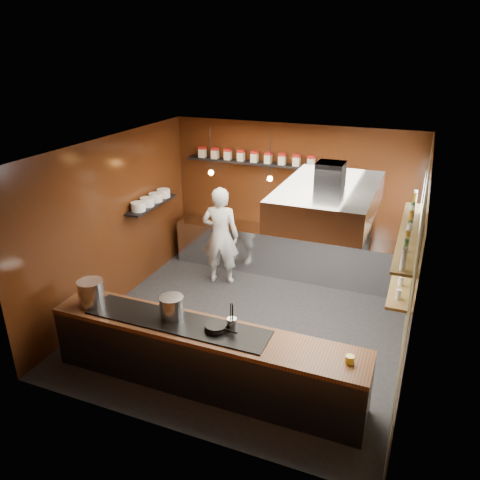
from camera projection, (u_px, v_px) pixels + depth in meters
The scene contains 26 objects.
floor at pixel (246, 325), 7.90m from camera, with size 5.00×5.00×0.00m, color black.
back_wall at pixel (291, 199), 9.46m from camera, with size 5.00×5.00×0.00m, color #381A0A.
left_wall at pixel (114, 223), 8.18m from camera, with size 5.00×5.00×0.00m, color #381A0A.
right_wall at pixel (415, 271), 6.46m from camera, with size 5.00×5.00×0.00m, color brown.
ceiling at pixel (247, 149), 6.74m from camera, with size 5.00×5.00×0.00m, color silver.
window_pane at pixel (421, 206), 7.78m from camera, with size 1.00×1.00×0.00m, color white.
prep_counter at pixel (284, 252), 9.58m from camera, with size 4.60×0.65×0.90m, color silver.
pass_counter at pixel (204, 357), 6.35m from camera, with size 4.40×0.72×0.94m.
tin_shelf at pixel (247, 162), 9.38m from camera, with size 2.60×0.26×0.04m, color black.
plate_shelf at pixel (152, 205), 8.96m from camera, with size 0.30×1.40×0.04m, color black.
bottle_shelf_upper at pixel (409, 233), 6.61m from camera, with size 0.26×2.80×0.04m, color brown.
bottle_shelf_lower at pixel (404, 263), 6.79m from camera, with size 0.26×2.80×0.04m, color brown.
extractor_hood at pixel (328, 199), 6.14m from camera, with size 1.20×2.00×0.72m.
pendant_left at pixel (211, 170), 9.00m from camera, with size 0.10×0.10×0.95m.
pendant_right at pixel (270, 176), 8.59m from camera, with size 0.10×0.10×0.95m.
storage_tins at pixel (254, 156), 9.27m from camera, with size 2.43×0.13×0.22m.
plate_stacks at pixel (151, 200), 8.92m from camera, with size 0.26×1.16×0.16m.
bottles at pixel (410, 224), 6.56m from camera, with size 0.06×2.66×0.24m.
wine_glasses at pixel (405, 258), 6.76m from camera, with size 0.07×2.37×0.13m.
stockpot_large at pixel (91, 292), 6.67m from camera, with size 0.37×0.37×0.36m, color silver.
stockpot_small at pixel (172, 307), 6.34m from camera, with size 0.33×0.33×0.31m, color #B9BCC1.
utensil_crock at pixel (232, 324), 6.09m from camera, with size 0.13×0.13×0.17m, color silver.
frying_pan at pixel (216, 327), 6.10m from camera, with size 0.48×0.31×0.08m.
butter_jar at pixel (350, 359), 5.49m from camera, with size 0.11×0.11×0.10m, color yellow.
espresso_machine at pixel (359, 232), 8.83m from camera, with size 0.42×0.40×0.42m, color black.
chef at pixel (221, 236), 9.01m from camera, with size 0.71×0.47×1.95m, color white.
Camera 1 is at (2.40, -6.28, 4.39)m, focal length 35.00 mm.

